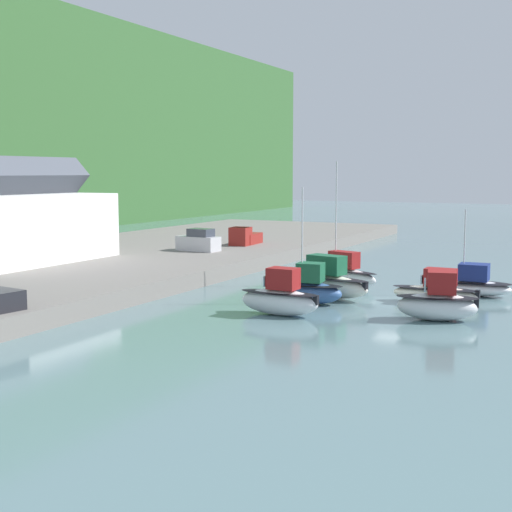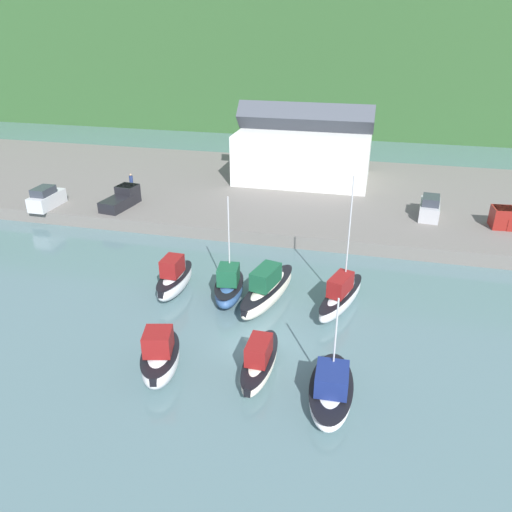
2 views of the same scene
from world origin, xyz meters
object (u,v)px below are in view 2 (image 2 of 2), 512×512
(pickup_truck_0, at_px, (123,198))
(dog_on_quay, at_px, (38,194))
(moored_boat_0, at_px, (175,279))
(moored_boat_2, at_px, (267,290))
(moored_boat_1, at_px, (229,287))
(parked_car_1, at_px, (430,208))
(moored_boat_6, at_px, (331,389))
(moored_boat_3, at_px, (341,296))
(parked_car_0, at_px, (46,198))
(moored_boat_5, at_px, (260,361))
(person_on_quay, at_px, (131,183))
(moored_boat_4, at_px, (160,357))

(pickup_truck_0, distance_m, dog_on_quay, 10.08)
(moored_boat_0, relative_size, dog_on_quay, 6.71)
(moored_boat_2, bearing_deg, moored_boat_1, -165.95)
(parked_car_1, bearing_deg, moored_boat_6, -98.81)
(moored_boat_3, relative_size, dog_on_quay, 12.17)
(parked_car_0, bearing_deg, moored_boat_6, -33.37)
(moored_boat_2, bearing_deg, dog_on_quay, 167.84)
(moored_boat_5, bearing_deg, dog_on_quay, 144.92)
(moored_boat_6, height_order, parked_car_0, moored_boat_6)
(parked_car_0, xyz_separation_m, parked_car_1, (37.61, 6.25, 0.00))
(pickup_truck_0, bearing_deg, moored_boat_0, -43.01)
(moored_boat_6, relative_size, parked_car_1, 1.42)
(parked_car_0, xyz_separation_m, person_on_quay, (6.31, 6.29, 0.18))
(moored_boat_5, bearing_deg, moored_boat_3, 65.27)
(dog_on_quay, bearing_deg, moored_boat_2, -158.81)
(moored_boat_6, distance_m, parked_car_1, 27.55)
(pickup_truck_0, bearing_deg, moored_boat_5, -39.91)
(moored_boat_2, distance_m, moored_boat_3, 5.20)
(moored_boat_1, xyz_separation_m, person_on_quay, (-16.31, 17.64, 1.29))
(moored_boat_0, bearing_deg, parked_car_0, 149.84)
(parked_car_1, bearing_deg, dog_on_quay, -169.24)
(parked_car_0, distance_m, dog_on_quay, 3.60)
(moored_boat_1, height_order, moored_boat_4, moored_boat_1)
(person_on_quay, relative_size, dog_on_quay, 2.71)
(moored_boat_4, xyz_separation_m, pickup_truck_0, (-13.81, 22.49, 0.95))
(moored_boat_1, bearing_deg, moored_boat_2, -6.69)
(moored_boat_6, xyz_separation_m, person_on_quay, (-24.65, 26.75, 1.51))
(moored_boat_2, height_order, parked_car_0, parked_car_0)
(moored_boat_2, relative_size, parked_car_1, 1.80)
(moored_boat_4, bearing_deg, moored_boat_3, 31.63)
(moored_boat_0, relative_size, moored_boat_4, 1.03)
(dog_on_quay, bearing_deg, moored_boat_4, -176.49)
(parked_car_0, height_order, pickup_truck_0, parked_car_0)
(moored_boat_4, distance_m, moored_boat_5, 5.72)
(parked_car_1, bearing_deg, pickup_truck_0, -167.13)
(moored_boat_2, bearing_deg, person_on_quay, 151.01)
(moored_boat_4, xyz_separation_m, moored_boat_6, (9.82, -0.12, -0.28))
(moored_boat_5, relative_size, moored_boat_6, 0.96)
(moored_boat_5, xyz_separation_m, parked_car_1, (10.90, 25.27, 1.30))
(moored_boat_3, distance_m, parked_car_1, 18.45)
(moored_boat_1, height_order, parked_car_1, moored_boat_1)
(moored_boat_1, distance_m, moored_boat_5, 8.70)
(moored_boat_5, xyz_separation_m, pickup_truck_0, (-19.37, 21.18, 1.20))
(moored_boat_6, bearing_deg, person_on_quay, 130.63)
(moored_boat_4, height_order, parked_car_1, parked_car_1)
(moored_boat_3, distance_m, person_on_quay, 29.76)
(moored_boat_1, distance_m, moored_boat_2, 2.85)
(moored_boat_6, bearing_deg, moored_boat_1, 130.44)
(dog_on_quay, bearing_deg, moored_boat_6, -167.06)
(moored_boat_0, bearing_deg, dog_on_quay, 148.65)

